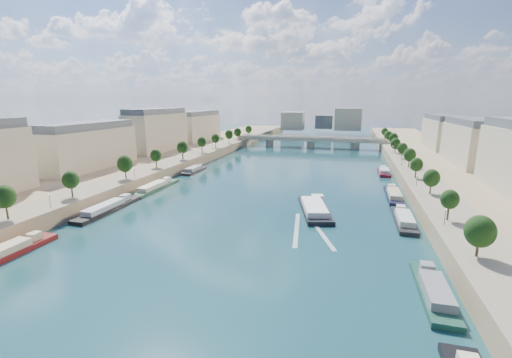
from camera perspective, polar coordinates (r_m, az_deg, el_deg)
The scene contains 17 objects.
ground at distance 151.19m, azimuth 4.02°, elevation -0.44°, with size 700.00×700.00×0.00m, color #0D2A3A.
quay_left at distance 179.07m, azimuth -19.16°, elevation 1.81°, with size 44.00×520.00×5.00m, color #9E8460.
quay_right at distance 153.88m, azimuth 31.32°, elevation -1.15°, with size 44.00×520.00×5.00m, color #9E8460.
pave_left at distance 170.58m, azimuth -15.07°, elevation 2.43°, with size 14.00×520.00×0.10m, color gray.
pave_right at distance 149.86m, azimuth 25.93°, elevation 0.12°, with size 14.00×520.00×0.10m, color gray.
trees_left at distance 170.41m, azimuth -14.25°, elevation 4.31°, with size 4.80×268.80×8.26m.
trees_right at distance 158.23m, azimuth 24.80°, elevation 2.86°, with size 4.80×268.80×8.26m.
lamps_left at distance 159.39m, azimuth -15.54°, elevation 2.67°, with size 0.36×200.36×4.28m.
lamps_right at distance 153.42m, azimuth 24.06°, elevation 1.62°, with size 0.36×200.36×4.28m.
buildings_left at distance 194.30m, azimuth -20.65°, elevation 6.69°, with size 16.00×226.00×23.20m.
buildings_right at distance 166.88m, azimuth 35.11°, elevation 4.24°, with size 16.00×226.00×23.20m.
skyline at distance 365.15m, azimuth 11.63°, elevation 9.57°, with size 79.00×42.00×22.00m.
bridge at distance 262.89m, azimuth 9.15°, elevation 6.31°, with size 112.00×12.00×8.15m.
tour_barge at distance 112.22m, azimuth 9.74°, elevation -4.86°, with size 14.37×28.70×3.77m.
wake at distance 96.98m, azimuth 8.67°, elevation -8.36°, with size 13.84×25.95×0.04m.
moored_barges_left at distance 118.72m, azimuth -24.42°, elevation -4.97°, with size 5.00×156.43×3.60m.
moored_barges_right at distance 105.22m, azimuth 23.78°, elevation -7.15°, with size 5.00×160.57×3.60m.
Camera 1 is at (29.13, -44.13, 35.18)m, focal length 24.00 mm.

